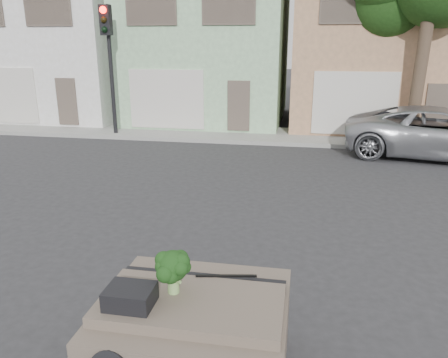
# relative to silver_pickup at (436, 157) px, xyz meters

# --- Properties ---
(ground_plane) EXTENTS (120.00, 120.00, 0.00)m
(ground_plane) POSITION_rel_silver_pickup_xyz_m (-5.51, -8.26, 0.00)
(ground_plane) COLOR #303033
(ground_plane) RESTS_ON ground
(sidewalk) EXTENTS (40.00, 3.00, 0.15)m
(sidewalk) POSITION_rel_silver_pickup_xyz_m (-5.51, 2.24, 0.07)
(sidewalk) COLOR gray
(sidewalk) RESTS_ON ground
(townhouse_white) EXTENTS (7.20, 8.20, 7.55)m
(townhouse_white) POSITION_rel_silver_pickup_xyz_m (-16.51, 6.24, 3.77)
(townhouse_white) COLOR white
(townhouse_white) RESTS_ON ground
(townhouse_mint) EXTENTS (7.20, 8.20, 7.55)m
(townhouse_mint) POSITION_rel_silver_pickup_xyz_m (-9.01, 6.24, 3.77)
(townhouse_mint) COLOR #A1CE9E
(townhouse_mint) RESTS_ON ground
(townhouse_tan) EXTENTS (7.20, 8.20, 7.55)m
(townhouse_tan) POSITION_rel_silver_pickup_xyz_m (-1.51, 6.24, 3.77)
(townhouse_tan) COLOR tan
(townhouse_tan) RESTS_ON ground
(silver_pickup) EXTENTS (6.41, 3.85, 1.67)m
(silver_pickup) POSITION_rel_silver_pickup_xyz_m (0.00, 0.00, 0.00)
(silver_pickup) COLOR #AAACB2
(silver_pickup) RESTS_ON ground
(traffic_signal) EXTENTS (0.40, 0.40, 5.10)m
(traffic_signal) POSITION_rel_silver_pickup_xyz_m (-12.01, 1.24, 2.55)
(traffic_signal) COLOR black
(traffic_signal) RESTS_ON ground
(tree_near) EXTENTS (4.40, 4.00, 8.50)m
(tree_near) POSITION_rel_silver_pickup_xyz_m (-0.51, 1.54, 4.25)
(tree_near) COLOR #1C4014
(tree_near) RESTS_ON ground
(car_dashboard) EXTENTS (2.00, 1.80, 1.12)m
(car_dashboard) POSITION_rel_silver_pickup_xyz_m (-5.51, -11.26, 0.56)
(car_dashboard) COLOR brown
(car_dashboard) RESTS_ON ground
(instrument_hump) EXTENTS (0.48, 0.38, 0.20)m
(instrument_hump) POSITION_rel_silver_pickup_xyz_m (-6.09, -11.61, 1.22)
(instrument_hump) COLOR black
(instrument_hump) RESTS_ON car_dashboard
(wiper_arm) EXTENTS (0.69, 0.15, 0.02)m
(wiper_arm) POSITION_rel_silver_pickup_xyz_m (-5.23, -10.88, 1.13)
(wiper_arm) COLOR black
(wiper_arm) RESTS_ON car_dashboard
(broccoli) EXTENTS (0.56, 0.56, 0.49)m
(broccoli) POSITION_rel_silver_pickup_xyz_m (-5.73, -11.30, 1.37)
(broccoli) COLOR black
(broccoli) RESTS_ON car_dashboard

